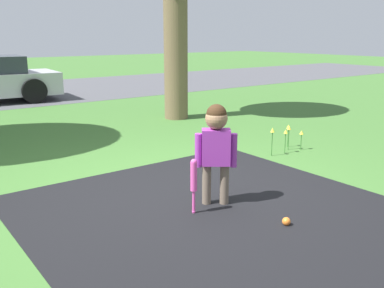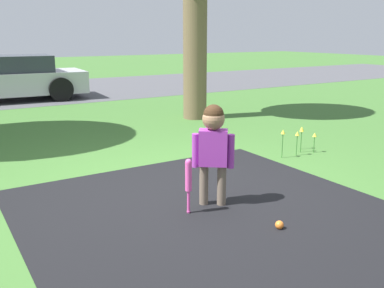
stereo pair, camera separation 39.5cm
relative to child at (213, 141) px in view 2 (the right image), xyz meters
The scene contains 7 objects.
ground_plane 0.90m from the child, 100.17° to the left, with size 60.00×60.00×0.00m, color #3D6B2D.
street_strip 10.25m from the child, 90.58° to the left, with size 40.00×6.00×0.01m.
child is the anchor object (origin of this frame).
baseball_bat 0.46m from the child, 169.33° to the right, with size 0.06×0.06×0.55m.
sports_ball 1.03m from the child, 76.64° to the right, with size 0.08×0.08×0.08m.
parked_car 8.78m from the child, 93.28° to the left, with size 4.05×2.05×1.17m.
flower_bed 2.40m from the child, 23.35° to the left, with size 0.65×0.30×0.41m.
Camera 2 is at (-2.24, -3.96, 1.70)m, focal length 40.00 mm.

